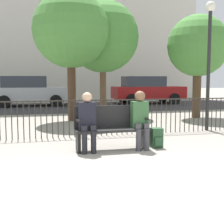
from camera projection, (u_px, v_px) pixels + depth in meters
name	position (u px, v px, depth m)	size (l,w,h in m)	color
ground_plane	(142.00, 178.00, 4.68)	(80.00, 80.00, 0.00)	gray
park_bench	(111.00, 126.00, 6.56)	(1.54, 0.45, 0.92)	black
seated_person_0	(87.00, 119.00, 6.30)	(0.34, 0.39, 1.22)	black
seated_person_1	(140.00, 116.00, 6.56)	(0.34, 0.39, 1.23)	#3D3D42
backpack	(157.00, 138.00, 6.75)	(0.24, 0.24, 0.43)	#284C2D
fence_railing	(96.00, 115.00, 8.09)	(9.01, 0.03, 0.95)	#2D2823
tree_0	(103.00, 37.00, 12.27)	(2.83, 2.83, 4.55)	brown
tree_1	(71.00, 30.00, 10.77)	(2.65, 2.65, 4.50)	#422D1E
tree_2	(198.00, 46.00, 11.67)	(2.30, 2.30, 3.87)	#4C3823
lamp_post	(209.00, 46.00, 8.80)	(0.28, 0.28, 3.63)	black
street_surface	(66.00, 107.00, 16.27)	(24.00, 6.00, 0.01)	#333335
parked_car_0	(29.00, 91.00, 16.90)	(4.20, 1.94, 1.62)	#B7B7BC
parked_car_1	(147.00, 89.00, 18.50)	(4.20, 1.94, 1.62)	maroon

